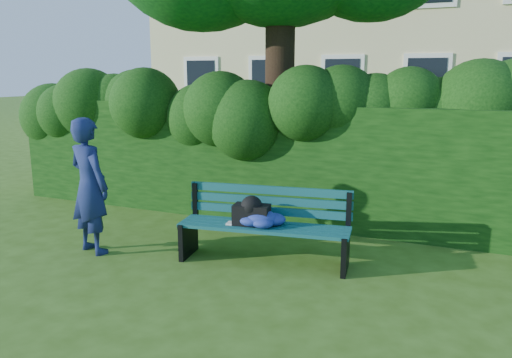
% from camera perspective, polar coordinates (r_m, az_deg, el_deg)
% --- Properties ---
extents(ground, '(80.00, 80.00, 0.00)m').
position_cam_1_polar(ground, '(5.99, -2.29, -10.03)').
color(ground, '#385916').
rests_on(ground, ground).
extents(hedge, '(10.00, 1.00, 1.80)m').
position_cam_1_polar(hedge, '(7.72, 4.67, 1.90)').
color(hedge, black).
rests_on(hedge, ground).
extents(park_bench, '(2.10, 0.83, 0.89)m').
position_cam_1_polar(park_bench, '(6.01, 0.66, -4.88)').
color(park_bench, '#0E4449').
rests_on(park_bench, ground).
extents(man_reading, '(0.72, 0.57, 1.72)m').
position_cam_1_polar(man_reading, '(6.59, -18.49, -0.76)').
color(man_reading, navy).
rests_on(man_reading, ground).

